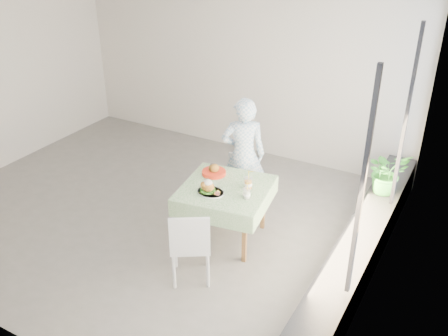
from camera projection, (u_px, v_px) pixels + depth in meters
The scene contains 15 objects.
floor at pixel (155, 213), 6.94m from camera, with size 6.00×6.00×0.00m, color #5D5B59.
ceiling at pixel (139, 4), 5.65m from camera, with size 6.00×6.00×0.00m, color white.
wall_back at pixel (239, 70), 8.23m from camera, with size 6.00×0.02×2.80m, color beige.
wall_right at pixel (388, 174), 5.00m from camera, with size 0.02×5.00×2.80m, color beige.
window_pane at pixel (389, 151), 4.89m from camera, with size 0.01×4.80×2.18m, color #D1E0F9.
window_ledge at pixel (355, 260), 5.61m from camera, with size 0.40×4.80×0.50m, color black.
cafe_table at pixel (226, 207), 6.21m from camera, with size 1.18×1.18×0.74m.
chair_far at pixel (240, 194), 6.91m from camera, with size 0.47×0.47×0.80m.
chair_near at pixel (191, 257), 5.60m from camera, with size 0.60×0.60×0.92m.
diner at pixel (243, 155), 6.71m from camera, with size 0.59×0.39×1.63m, color #7FA9CB.
main_dish at pixel (209, 189), 5.94m from camera, with size 0.34×0.34×0.17m.
juice_cup_orange at pixel (248, 184), 6.02m from camera, with size 0.10×0.10×0.29m.
juice_cup_lemonade at pixel (247, 194), 5.83m from camera, with size 0.09×0.09×0.25m.
second_dish at pixel (214, 171), 6.36m from camera, with size 0.31×0.31×0.15m.
potted_plant at pixel (387, 172), 6.33m from camera, with size 0.52×0.45×0.57m, color #2B7125.
Camera 1 is at (3.72, -4.65, 3.76)m, focal length 40.00 mm.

